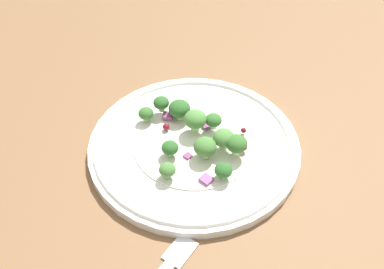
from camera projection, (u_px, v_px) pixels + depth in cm
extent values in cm
cube|color=brown|center=(194.00, 154.00, 58.32)|extent=(180.00, 180.00, 2.00)
cylinder|color=white|center=(192.00, 146.00, 57.18)|extent=(27.17, 27.17, 1.20)
torus|color=white|center=(192.00, 143.00, 56.76)|extent=(26.00, 26.00, 1.00)
cylinder|color=white|center=(192.00, 142.00, 56.69)|extent=(15.76, 15.76, 0.20)
cylinder|color=#8EB77A|center=(168.00, 175.00, 52.15)|extent=(0.74, 0.74, 0.74)
ellipsoid|color=#477A38|center=(167.00, 170.00, 51.52)|extent=(1.98, 1.98, 1.48)
cylinder|color=#ADD18E|center=(205.00, 154.00, 54.38)|extent=(1.06, 1.06, 1.06)
ellipsoid|color=#477A38|center=(205.00, 147.00, 53.48)|extent=(2.83, 2.83, 2.12)
cylinder|color=#ADD18E|center=(236.00, 150.00, 54.33)|extent=(0.99, 0.99, 0.99)
ellipsoid|color=#386B2D|center=(237.00, 144.00, 53.49)|extent=(2.65, 2.65, 1.99)
cylinder|color=#ADD18E|center=(195.00, 127.00, 57.29)|extent=(1.10, 1.10, 1.10)
ellipsoid|color=#4C843D|center=(195.00, 119.00, 56.37)|extent=(2.93, 2.93, 2.20)
cylinder|color=#9EC684|center=(223.00, 145.00, 55.02)|extent=(1.01, 1.01, 1.01)
ellipsoid|color=#4C843D|center=(224.00, 138.00, 54.16)|extent=(2.69, 2.69, 2.02)
cylinder|color=#9EC684|center=(170.00, 153.00, 54.59)|extent=(0.79, 0.79, 0.79)
ellipsoid|color=#2D6028|center=(170.00, 148.00, 53.92)|extent=(2.11, 2.11, 1.58)
cylinder|color=#ADD18E|center=(146.00, 118.00, 59.17)|extent=(0.76, 0.76, 0.76)
ellipsoid|color=#386B2D|center=(146.00, 113.00, 58.53)|extent=(2.02, 2.02, 1.52)
cylinder|color=#ADD18E|center=(211.00, 124.00, 57.61)|extent=(0.80, 0.80, 0.80)
ellipsoid|color=#386B2D|center=(212.00, 119.00, 56.93)|extent=(2.14, 2.14, 1.61)
cylinder|color=#ADD18E|center=(180.00, 116.00, 59.52)|extent=(1.09, 1.09, 1.09)
ellipsoid|color=#2D6028|center=(179.00, 109.00, 58.59)|extent=(2.91, 2.91, 2.19)
cylinder|color=#8EB77A|center=(223.00, 176.00, 52.15)|extent=(0.80, 0.80, 0.80)
ellipsoid|color=#2D6028|center=(223.00, 170.00, 51.48)|extent=(2.12, 2.12, 1.59)
cylinder|color=#ADD18E|center=(162.00, 108.00, 59.86)|extent=(0.80, 0.80, 0.80)
ellipsoid|color=#2D6028|center=(162.00, 103.00, 59.18)|extent=(2.14, 2.14, 1.60)
sphere|color=maroon|center=(244.00, 147.00, 54.85)|extent=(0.88, 0.88, 0.88)
sphere|color=maroon|center=(243.00, 130.00, 57.21)|extent=(0.70, 0.70, 0.70)
sphere|color=maroon|center=(166.00, 127.00, 57.74)|extent=(0.88, 0.88, 0.88)
sphere|color=maroon|center=(202.00, 118.00, 58.66)|extent=(0.84, 0.84, 0.84)
cube|color=#934C84|center=(170.00, 115.00, 59.51)|extent=(1.81, 1.79, 0.58)
cube|color=#934C84|center=(206.00, 180.00, 51.95)|extent=(1.53, 1.44, 0.56)
cube|color=#843D75|center=(188.00, 156.00, 54.74)|extent=(0.96, 0.98, 0.46)
cube|color=#934C84|center=(208.00, 126.00, 58.31)|extent=(1.03, 1.29, 0.35)
cube|color=silver|center=(180.00, 250.00, 46.77)|extent=(3.32, 4.13, 0.50)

